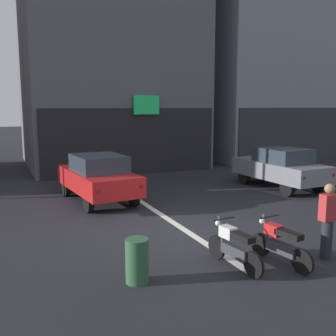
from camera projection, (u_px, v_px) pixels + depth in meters
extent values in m
plane|color=#232328|center=(187.00, 231.00, 10.45)|extent=(120.00, 120.00, 0.00)
cube|color=silver|center=(121.00, 188.00, 15.88)|extent=(0.20, 18.00, 0.01)
cube|color=black|center=(132.00, 142.00, 18.94)|extent=(8.66, 0.10, 3.20)
cube|color=#1EE566|center=(146.00, 105.00, 18.88)|extent=(1.29, 0.16, 0.90)
cube|color=gray|center=(263.00, 39.00, 26.12)|extent=(9.49, 8.47, 15.35)
cube|color=#292C30|center=(304.00, 135.00, 23.19)|extent=(9.11, 0.10, 3.20)
cylinder|color=black|center=(66.00, 188.00, 14.52)|extent=(0.24, 0.65, 0.64)
cylinder|color=black|center=(106.00, 184.00, 15.27)|extent=(0.24, 0.65, 0.64)
cylinder|color=black|center=(88.00, 202.00, 12.29)|extent=(0.24, 0.65, 0.64)
cylinder|color=black|center=(134.00, 197.00, 13.04)|extent=(0.24, 0.65, 0.64)
cube|color=red|center=(98.00, 180.00, 13.71)|extent=(2.16, 4.26, 0.66)
cube|color=#2D3842|center=(99.00, 163.00, 13.49)|extent=(1.74, 2.11, 0.56)
cube|color=red|center=(98.00, 191.00, 11.63)|extent=(0.15, 0.07, 0.12)
cube|color=red|center=(141.00, 187.00, 12.31)|extent=(0.15, 0.07, 0.12)
cylinder|color=black|center=(244.00, 177.00, 16.76)|extent=(0.21, 0.65, 0.64)
cylinder|color=black|center=(272.00, 174.00, 17.43)|extent=(0.21, 0.65, 0.64)
cylinder|color=black|center=(287.00, 188.00, 14.45)|extent=(0.21, 0.65, 0.64)
cylinder|color=black|center=(318.00, 184.00, 15.13)|extent=(0.21, 0.65, 0.64)
cube|color=slate|center=(280.00, 170.00, 15.87)|extent=(1.94, 4.17, 0.66)
cube|color=#2D3842|center=(283.00, 155.00, 15.65)|extent=(1.63, 2.03, 0.56)
cube|color=red|center=(304.00, 178.00, 13.77)|extent=(0.14, 0.07, 0.12)
cube|color=red|center=(333.00, 175.00, 14.38)|extent=(0.14, 0.07, 0.12)
cylinder|color=black|center=(217.00, 247.00, 8.57)|extent=(0.14, 0.52, 0.52)
cylinder|color=black|center=(254.00, 265.00, 7.60)|extent=(0.14, 0.52, 0.52)
cube|color=#38383D|center=(236.00, 251.00, 8.02)|extent=(0.29, 0.76, 0.22)
cube|color=black|center=(241.00, 237.00, 7.84)|extent=(0.30, 0.62, 0.12)
cube|color=silver|center=(228.00, 232.00, 8.19)|extent=(0.26, 0.39, 0.24)
cylinder|color=#4C4C51|center=(221.00, 232.00, 8.38)|extent=(0.10, 0.24, 0.70)
cylinder|color=black|center=(224.00, 219.00, 8.27)|extent=(0.55, 0.11, 0.04)
sphere|color=silver|center=(218.00, 223.00, 8.47)|extent=(0.12, 0.12, 0.12)
cylinder|color=black|center=(260.00, 244.00, 8.72)|extent=(0.14, 0.52, 0.52)
cylinder|color=black|center=(302.00, 262.00, 7.75)|extent=(0.14, 0.52, 0.52)
cube|color=#38383D|center=(282.00, 248.00, 8.18)|extent=(0.30, 0.76, 0.22)
cube|color=black|center=(289.00, 234.00, 7.99)|extent=(0.30, 0.62, 0.12)
cube|color=red|center=(274.00, 230.00, 8.34)|extent=(0.27, 0.39, 0.24)
cylinder|color=#4C4C51|center=(266.00, 230.00, 8.54)|extent=(0.10, 0.24, 0.70)
cylinder|color=black|center=(269.00, 217.00, 8.42)|extent=(0.55, 0.11, 0.04)
sphere|color=silver|center=(262.00, 221.00, 8.62)|extent=(0.12, 0.12, 0.12)
cylinder|color=#23232D|center=(326.00, 240.00, 8.53)|extent=(0.24, 0.24, 0.86)
cube|color=#B22D2D|center=(329.00, 207.00, 8.42)|extent=(0.36, 0.22, 0.58)
sphere|color=#9E7051|center=(330.00, 189.00, 8.35)|extent=(0.22, 0.22, 0.22)
cylinder|color=#2D5938|center=(137.00, 261.00, 7.38)|extent=(0.44, 0.44, 0.85)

